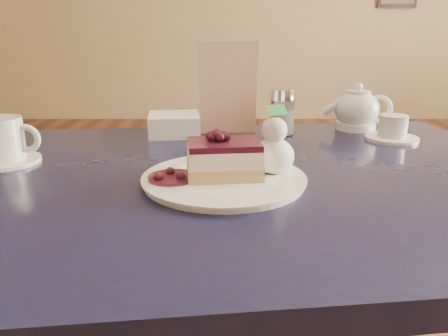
{
  "coord_description": "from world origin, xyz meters",
  "views": [
    {
      "loc": [
        -0.23,
        -0.47,
        1.08
      ],
      "look_at": [
        -0.23,
        0.21,
        0.87
      ],
      "focal_mm": 35.0,
      "sensor_mm": 36.0,
      "label": 1
    }
  ],
  "objects_px": {
    "main_table": "(221,214)",
    "dessert_plate": "(224,179)",
    "tea_set": "(363,114)",
    "coffee_set": "(4,143)",
    "cheesecake_slice": "(224,159)"
  },
  "relations": [
    {
      "from": "tea_set",
      "to": "coffee_set",
      "type": "bearing_deg",
      "value": -160.38
    },
    {
      "from": "coffee_set",
      "to": "main_table",
      "type": "bearing_deg",
      "value": -8.98
    },
    {
      "from": "main_table",
      "to": "cheesecake_slice",
      "type": "height_order",
      "value": "cheesecake_slice"
    },
    {
      "from": "cheesecake_slice",
      "to": "dessert_plate",
      "type": "bearing_deg",
      "value": 110.22
    },
    {
      "from": "cheesecake_slice",
      "to": "tea_set",
      "type": "distance_m",
      "value": 0.56
    },
    {
      "from": "cheesecake_slice",
      "to": "tea_set",
      "type": "height_order",
      "value": "tea_set"
    },
    {
      "from": "main_table",
      "to": "cheesecake_slice",
      "type": "xyz_separation_m",
      "value": [
        0.01,
        -0.05,
        0.13
      ]
    },
    {
      "from": "main_table",
      "to": "coffee_set",
      "type": "height_order",
      "value": "coffee_set"
    },
    {
      "from": "dessert_plate",
      "to": "cheesecake_slice",
      "type": "bearing_deg",
      "value": -63.43
    },
    {
      "from": "dessert_plate",
      "to": "main_table",
      "type": "bearing_deg",
      "value": 96.34
    },
    {
      "from": "main_table",
      "to": "tea_set",
      "type": "xyz_separation_m",
      "value": [
        0.38,
        0.37,
        0.13
      ]
    },
    {
      "from": "main_table",
      "to": "dessert_plate",
      "type": "bearing_deg",
      "value": -90.0
    },
    {
      "from": "coffee_set",
      "to": "cheesecake_slice",
      "type": "bearing_deg",
      "value": -15.39
    },
    {
      "from": "coffee_set",
      "to": "dessert_plate",
      "type": "bearing_deg",
      "value": -15.39
    },
    {
      "from": "main_table",
      "to": "cheesecake_slice",
      "type": "distance_m",
      "value": 0.14
    }
  ]
}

